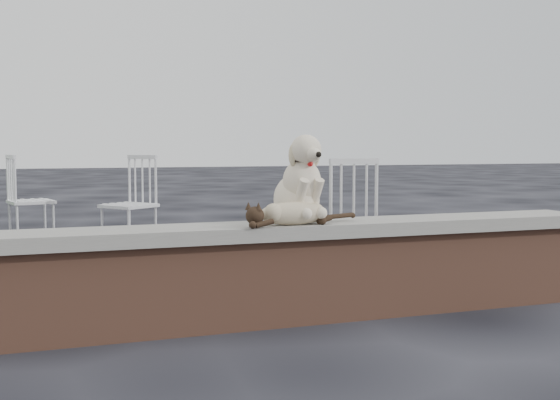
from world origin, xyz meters
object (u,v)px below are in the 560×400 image
object	(u,v)px
cat	(293,212)
chair_e	(31,200)
chair_c	(342,221)
chair_d	(129,204)
dog	(297,178)

from	to	relation	value
cat	chair_e	size ratio (longest dim) A/B	0.94
chair_c	chair_e	size ratio (longest dim) A/B	1.00
cat	chair_d	distance (m)	3.20
chair_c	chair_e	distance (m)	3.69
cat	chair_c	distance (m)	1.28
cat	chair_d	xyz separation A→B (m)	(-0.52, 3.15, -0.19)
dog	chair_d	xyz separation A→B (m)	(-0.60, 3.00, -0.37)
dog	chair_c	xyz separation A→B (m)	(0.69, 0.85, -0.37)
cat	chair_c	size ratio (longest dim) A/B	0.94
chair_c	chair_e	world-z (taller)	same
dog	chair_c	distance (m)	1.16
chair_c	dog	bearing A→B (deg)	50.78
chair_d	chair_c	bearing A→B (deg)	-5.91
dog	cat	distance (m)	0.25
cat	chair_e	bearing A→B (deg)	101.02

